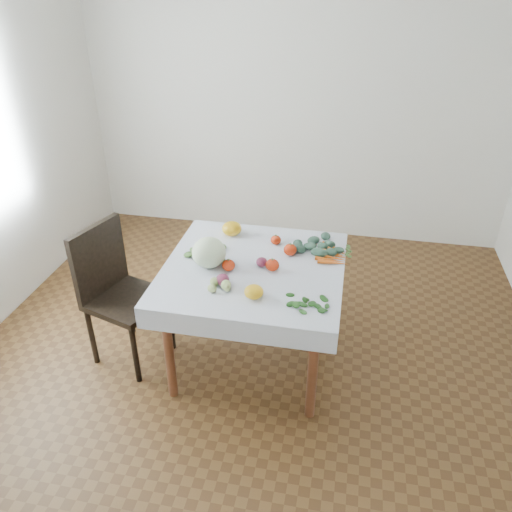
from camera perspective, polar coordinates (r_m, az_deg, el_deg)
The scene contains 19 objects.
ground at distance 3.60m, azimuth -0.25°, elevation -11.49°, with size 4.00×4.00×0.00m, color brown.
back_wall at distance 4.77m, azimuth 4.75°, elevation 17.58°, with size 4.00×0.04×2.70m, color silver.
table at distance 3.20m, azimuth -0.28°, elevation -2.75°, with size 1.00×1.00×0.75m.
tablecloth at distance 3.15m, azimuth -0.28°, elevation -1.24°, with size 1.12×1.12×0.01m, color white.
chair at distance 3.44m, azimuth -15.79°, elevation -3.28°, with size 0.55×0.55×0.98m.
cabbage at distance 3.12m, azimuth -5.40°, elevation 0.40°, with size 0.21×0.21×0.19m, color #B5C6A6.
tomato_a at distance 3.38m, azimuth 2.28°, elevation 1.84°, with size 0.07×0.07×0.06m, color red.
tomato_b at distance 3.26m, azimuth 3.93°, elevation 0.72°, with size 0.09×0.09×0.08m, color red.
tomato_c at distance 3.09m, azimuth -3.15°, elevation -1.06°, with size 0.08×0.08×0.07m, color red.
tomato_d at distance 3.09m, azimuth 1.88°, elevation -1.04°, with size 0.09×0.09×0.08m, color red.
heirloom_back at distance 3.50m, azimuth -2.78°, elevation 3.16°, with size 0.14×0.14×0.10m, color gold.
heirloom_front at distance 2.84m, azimuth -0.25°, elevation -4.11°, with size 0.11×0.11×0.08m, color gold.
onion_a at distance 3.13m, azimuth 0.65°, elevation -0.69°, with size 0.07×0.07×0.06m, color #53173A.
onion_b at distance 2.96m, azimuth -3.83°, elevation -2.70°, with size 0.08×0.08×0.07m, color #53173A.
tomatillo_cluster at distance 2.93m, azimuth -4.20°, elevation -3.38°, with size 0.11×0.13×0.05m.
carrot_bunch at distance 3.27m, azimuth 8.73°, elevation 0.10°, with size 0.20×0.27×0.03m.
kale_bunch at distance 3.37m, azimuth 6.89°, elevation 1.29°, with size 0.31×0.30×0.04m.
basil_bunch at distance 2.80m, azimuth 5.93°, elevation -5.73°, with size 0.25×0.19×0.01m.
dill_bunch at distance 3.30m, azimuth -5.38°, elevation 0.52°, with size 0.23×0.22×0.03m.
Camera 1 is at (0.54, -2.62, 2.41)m, focal length 35.00 mm.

